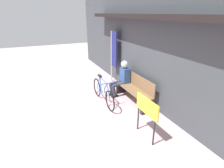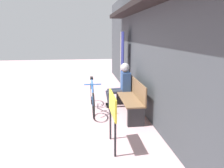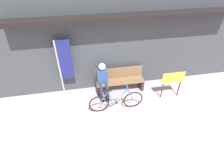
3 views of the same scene
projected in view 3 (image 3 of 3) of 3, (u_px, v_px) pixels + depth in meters
The scene contains 7 objects.
ground_plane at pixel (150, 154), 4.25m from camera, with size 24.00×24.00×0.00m, color #C69EA3.
storefront_wall at pixel (124, 41), 5.51m from camera, with size 12.00×0.56×3.20m.
park_bench_near at pixel (120, 81), 5.99m from camera, with size 1.62×0.42×0.83m.
bicycle at pixel (116, 101), 5.25m from camera, with size 1.66×0.40×0.82m.
person_seated at pixel (103, 78), 5.64m from camera, with size 0.34×0.64×1.16m.
banner_pole at pixel (64, 64), 5.30m from camera, with size 0.45×0.05×1.97m.
signboard at pixel (173, 80), 5.52m from camera, with size 0.74×0.04×0.95m.
Camera 3 is at (-1.36, -2.11, 3.94)m, focal length 28.00 mm.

